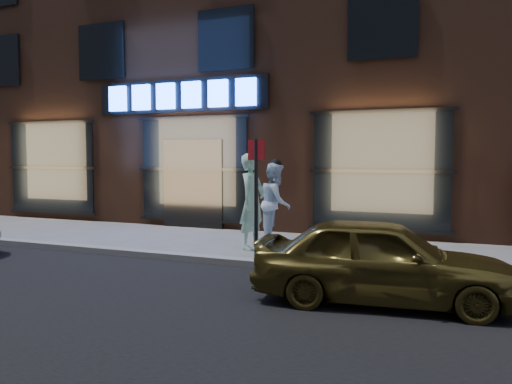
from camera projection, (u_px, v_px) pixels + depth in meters
ground at (98, 253)px, 10.06m from camera, size 90.00×90.00×0.00m
curb at (98, 250)px, 10.06m from camera, size 60.00×0.25×0.12m
storefront_building at (250, 63)px, 17.09m from camera, size 30.20×8.28×10.30m
man_bowtie at (252, 201)px, 10.44m from camera, size 0.56×0.78×2.00m
man_cap at (276, 203)px, 11.27m from camera, size 0.87×1.01×1.80m
gold_sedan at (381, 260)px, 6.56m from camera, size 3.48×1.69×1.14m
sign_post at (256, 189)px, 8.78m from camera, size 0.35×0.14×2.25m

